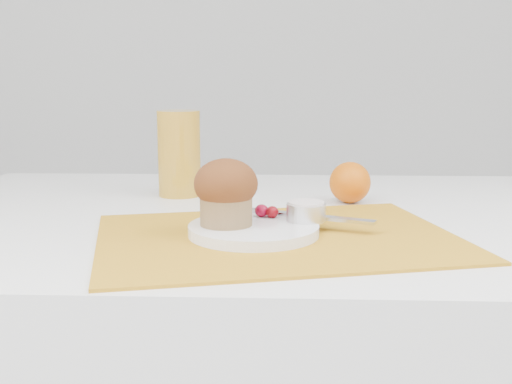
{
  "coord_description": "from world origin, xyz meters",
  "views": [
    {
      "loc": [
        0.03,
        -0.97,
        0.98
      ],
      "look_at": [
        -0.01,
        -0.03,
        0.8
      ],
      "focal_mm": 45.0,
      "sensor_mm": 36.0,
      "label": 1
    }
  ],
  "objects_px": {
    "plate": "(254,230)",
    "juice_glass": "(179,153)",
    "orange": "(350,183)",
    "muffin": "(226,191)"
  },
  "relations": [
    {
      "from": "juice_glass",
      "to": "orange",
      "type": "bearing_deg",
      "value": -10.23
    },
    {
      "from": "juice_glass",
      "to": "muffin",
      "type": "height_order",
      "value": "juice_glass"
    },
    {
      "from": "muffin",
      "to": "orange",
      "type": "bearing_deg",
      "value": 52.2
    },
    {
      "from": "orange",
      "to": "juice_glass",
      "type": "height_order",
      "value": "juice_glass"
    },
    {
      "from": "juice_glass",
      "to": "muffin",
      "type": "xyz_separation_m",
      "value": [
        0.11,
        -0.31,
        -0.01
      ]
    },
    {
      "from": "muffin",
      "to": "plate",
      "type": "bearing_deg",
      "value": 2.61
    },
    {
      "from": "plate",
      "to": "muffin",
      "type": "height_order",
      "value": "muffin"
    },
    {
      "from": "plate",
      "to": "orange",
      "type": "distance_m",
      "value": 0.3
    },
    {
      "from": "plate",
      "to": "juice_glass",
      "type": "bearing_deg",
      "value": 116.31
    },
    {
      "from": "juice_glass",
      "to": "muffin",
      "type": "distance_m",
      "value": 0.33
    }
  ]
}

